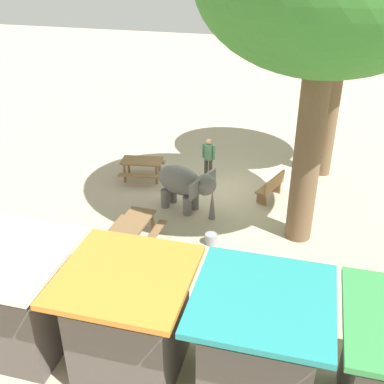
% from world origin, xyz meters
% --- Properties ---
extents(ground_plane, '(60.00, 60.00, 0.00)m').
position_xyz_m(ground_plane, '(0.00, 0.00, 0.00)').
color(ground_plane, '#BAA88C').
extents(elephant, '(2.21, 1.66, 1.53)m').
position_xyz_m(elephant, '(0.77, 1.56, 0.98)').
color(elephant, slate).
rests_on(elephant, ground_plane).
extents(person_handler, '(0.50, 0.32, 1.62)m').
position_xyz_m(person_handler, '(0.55, -0.86, 0.95)').
color(person_handler, '#3F3833').
rests_on(person_handler, ground_plane).
extents(shade_tree_secondary, '(4.86, 4.45, 7.96)m').
position_xyz_m(shade_tree_secondary, '(-3.60, -2.47, 6.16)').
color(shade_tree_secondary, brown).
rests_on(shade_tree_secondary, ground_plane).
extents(wooden_bench, '(0.88, 1.45, 0.88)m').
position_xyz_m(wooden_bench, '(-1.90, 0.08, 0.47)').
color(wooden_bench, olive).
rests_on(wooden_bench, ground_plane).
extents(picnic_table_near, '(1.55, 1.57, 0.78)m').
position_xyz_m(picnic_table_near, '(1.70, 3.82, 0.59)').
color(picnic_table_near, brown).
rests_on(picnic_table_near, ground_plane).
extents(picnic_table_far, '(1.70, 1.68, 0.78)m').
position_xyz_m(picnic_table_far, '(2.94, -0.21, 0.59)').
color(picnic_table_far, olive).
rests_on(picnic_table_far, ground_plane).
extents(market_stall_teal, '(2.50, 2.50, 2.52)m').
position_xyz_m(market_stall_teal, '(-2.52, 8.22, 1.14)').
color(market_stall_teal, '#59514C').
rests_on(market_stall_teal, ground_plane).
extents(market_stall_orange, '(2.50, 2.50, 2.52)m').
position_xyz_m(market_stall_orange, '(0.08, 8.22, 1.14)').
color(market_stall_orange, '#59514C').
rests_on(market_stall_orange, ground_plane).
extents(market_stall_white, '(2.50, 2.50, 2.52)m').
position_xyz_m(market_stall_white, '(2.68, 8.22, 1.14)').
color(market_stall_white, '#59514C').
rests_on(market_stall_white, ground_plane).
extents(feed_bucket, '(0.36, 0.36, 0.32)m').
position_xyz_m(feed_bucket, '(-0.50, 3.29, 0.16)').
color(feed_bucket, gray).
rests_on(feed_bucket, ground_plane).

